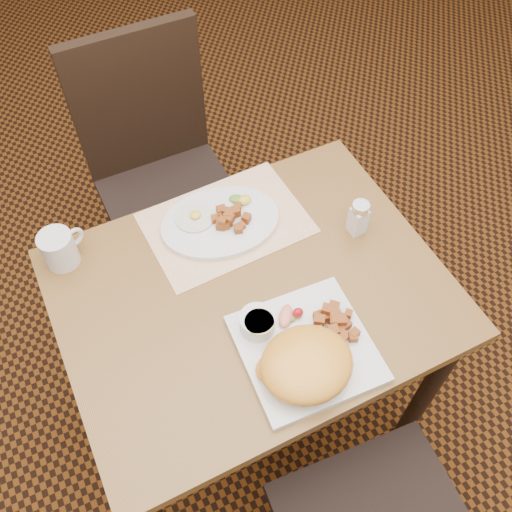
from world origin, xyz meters
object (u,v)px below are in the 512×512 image
object	(u,v)px
table	(253,313)
plate_oval	(220,222)
salt_shaker	(358,217)
plate_square	(306,348)
coffee_mug	(60,249)
chair_far	(160,166)

from	to	relation	value
table	plate_oval	bearing A→B (deg)	86.62
plate_oval	salt_shaker	distance (m)	0.35
table	plate_oval	size ratio (longest dim) A/B	2.96
plate_square	salt_shaker	distance (m)	0.37
coffee_mug	salt_shaker	bearing A→B (deg)	-18.98
plate_square	coffee_mug	distance (m)	0.63
table	coffee_mug	world-z (taller)	coffee_mug
chair_far	salt_shaker	distance (m)	0.76
table	chair_far	size ratio (longest dim) A/B	0.93
table	chair_far	xyz separation A→B (m)	(-0.01, 0.69, -0.10)
plate_oval	salt_shaker	xyz separation A→B (m)	(0.30, -0.17, 0.04)
table	coffee_mug	distance (m)	0.49
chair_far	coffee_mug	xyz separation A→B (m)	(-0.37, -0.40, 0.26)
table	plate_square	size ratio (longest dim) A/B	3.21
salt_shaker	coffee_mug	distance (m)	0.73
table	chair_far	distance (m)	0.69
plate_oval	chair_far	bearing A→B (deg)	92.29
plate_square	coffee_mug	bearing A→B (deg)	130.95
chair_far	plate_oval	distance (m)	0.52
table	plate_square	bearing A→B (deg)	-79.20
plate_square	plate_oval	bearing A→B (deg)	93.40
chair_far	plate_square	size ratio (longest dim) A/B	3.46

